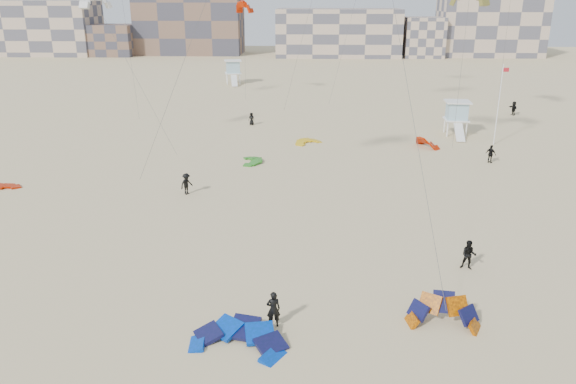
{
  "coord_description": "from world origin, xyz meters",
  "views": [
    {
      "loc": [
        3.4,
        -23.91,
        15.5
      ],
      "look_at": [
        2.12,
        6.0,
        4.94
      ],
      "focal_mm": 35.0,
      "sensor_mm": 36.0,
      "label": 1
    }
  ],
  "objects_px": {
    "kite_ground_blue": "(238,345)",
    "kite_ground_orange": "(442,325)",
    "kitesurfer_main": "(273,309)",
    "lifeguard_tower_near": "(456,118)"
  },
  "relations": [
    {
      "from": "kite_ground_blue",
      "to": "kite_ground_orange",
      "type": "relative_size",
      "value": 1.31
    },
    {
      "from": "kite_ground_blue",
      "to": "kite_ground_orange",
      "type": "distance_m",
      "value": 10.19
    },
    {
      "from": "kite_ground_blue",
      "to": "kitesurfer_main",
      "type": "bearing_deg",
      "value": 60.38
    },
    {
      "from": "kitesurfer_main",
      "to": "kite_ground_blue",
      "type": "bearing_deg",
      "value": 36.15
    },
    {
      "from": "kitesurfer_main",
      "to": "lifeguard_tower_near",
      "type": "distance_m",
      "value": 45.0
    },
    {
      "from": "kite_ground_orange",
      "to": "kitesurfer_main",
      "type": "xyz_separation_m",
      "value": [
        -8.39,
        -0.48,
        0.95
      ]
    },
    {
      "from": "kitesurfer_main",
      "to": "lifeguard_tower_near",
      "type": "height_order",
      "value": "lifeguard_tower_near"
    },
    {
      "from": "kite_ground_orange",
      "to": "lifeguard_tower_near",
      "type": "distance_m",
      "value": 41.81
    },
    {
      "from": "kite_ground_orange",
      "to": "kitesurfer_main",
      "type": "bearing_deg",
      "value": -168.34
    },
    {
      "from": "kite_ground_blue",
      "to": "lifeguard_tower_near",
      "type": "distance_m",
      "value": 47.23
    }
  ]
}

